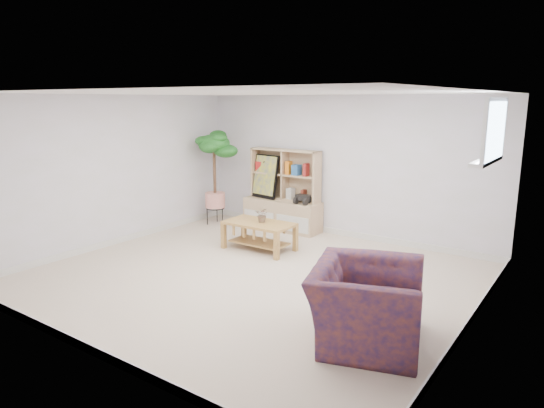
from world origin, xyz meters
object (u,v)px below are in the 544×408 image
Objects in this scene: floor_tree at (215,178)px; coffee_table at (259,236)px; storage_unit at (282,190)px; armchair at (366,299)px.

coffee_table is at bearing -26.78° from floor_tree.
storage_unit is 0.82× the size of floor_tree.
floor_tree is (-1.64, 0.83, 0.66)m from coffee_table.
floor_tree reaches higher than coffee_table.
storage_unit is 1.39m from coffee_table.
floor_tree reaches higher than armchair.
storage_unit is 4.27m from armchair.
storage_unit is 1.33m from floor_tree.
coffee_table is 0.61× the size of floor_tree.
floor_tree is (-1.25, -0.41, 0.16)m from storage_unit.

